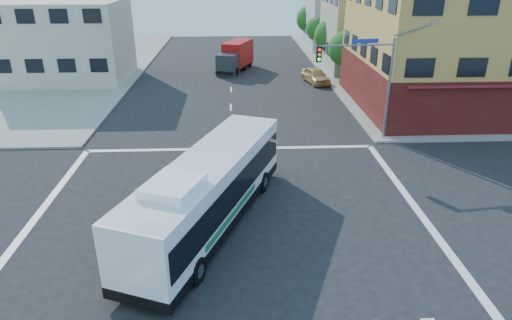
{
  "coord_description": "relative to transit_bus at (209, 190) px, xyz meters",
  "views": [
    {
      "loc": [
        0.39,
        -18.93,
        11.53
      ],
      "look_at": [
        1.42,
        2.89,
        2.01
      ],
      "focal_mm": 32.0,
      "sensor_mm": 36.0,
      "label": 1
    }
  ],
  "objects": [
    {
      "name": "building_east_far",
      "position": [
        17.87,
        48.1,
        3.15
      ],
      "size": [
        12.06,
        10.06,
        10.0
      ],
      "color": "#A6A6A1",
      "rests_on": "ground"
    },
    {
      "name": "box_truck",
      "position": [
        1.39,
        33.56,
        -0.3
      ],
      "size": [
        4.39,
        7.4,
        3.21
      ],
      "rotation": [
        0.0,
        0.0,
        -0.35
      ],
      "color": "#2A292E",
      "rests_on": "ground"
    },
    {
      "name": "ground",
      "position": [
        0.89,
        0.12,
        -1.86
      ],
      "size": [
        120.0,
        120.0,
        0.0
      ],
      "primitive_type": "plane",
      "color": "black",
      "rests_on": "ground"
    },
    {
      "name": "street_tree_b",
      "position": [
        12.79,
        36.05,
        1.9
      ],
      "size": [
        3.8,
        3.8,
        5.79
      ],
      "color": "#3A2215",
      "rests_on": "ground"
    },
    {
      "name": "street_tree_d",
      "position": [
        12.79,
        52.05,
        2.02
      ],
      "size": [
        4.0,
        4.0,
        6.03
      ],
      "color": "#3A2215",
      "rests_on": "ground"
    },
    {
      "name": "street_tree_a",
      "position": [
        12.79,
        28.05,
        1.73
      ],
      "size": [
        3.6,
        3.6,
        5.53
      ],
      "color": "#3A2215",
      "rests_on": "ground"
    },
    {
      "name": "street_tree_c",
      "position": [
        12.79,
        44.05,
        1.6
      ],
      "size": [
        3.4,
        3.4,
        5.29
      ],
      "color": "#3A2215",
      "rests_on": "ground"
    },
    {
      "name": "transit_bus",
      "position": [
        0.0,
        0.0,
        0.0
      ],
      "size": [
        7.26,
        12.93,
        3.8
      ],
      "rotation": [
        0.0,
        0.0,
        -0.38
      ],
      "color": "black",
      "rests_on": "ground"
    },
    {
      "name": "building_west",
      "position": [
        -16.13,
        30.1,
        2.15
      ],
      "size": [
        12.06,
        10.06,
        8.0
      ],
      "color": "beige",
      "rests_on": "ground"
    },
    {
      "name": "parked_car",
      "position": [
        9.6,
        27.31,
        -1.09
      ],
      "size": [
        2.79,
        4.81,
        1.54
      ],
      "primitive_type": "imported",
      "rotation": [
        0.0,
        0.0,
        0.23
      ],
      "color": "tan",
      "rests_on": "ground"
    },
    {
      "name": "building_east_near",
      "position": [
        17.87,
        34.1,
        2.65
      ],
      "size": [
        12.06,
        10.06,
        9.0
      ],
      "color": "tan",
      "rests_on": "ground"
    },
    {
      "name": "signal_mast_ne",
      "position": [
        9.97,
        10.74,
        3.12
      ],
      "size": [
        7.91,
        1.13,
        8.07
      ],
      "color": "slate",
      "rests_on": "ground"
    },
    {
      "name": "corner_building_ne",
      "position": [
        20.88,
        18.6,
        4.03
      ],
      "size": [
        18.1,
        15.44,
        14.0
      ],
      "color": "gold",
      "rests_on": "ground"
    }
  ]
}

